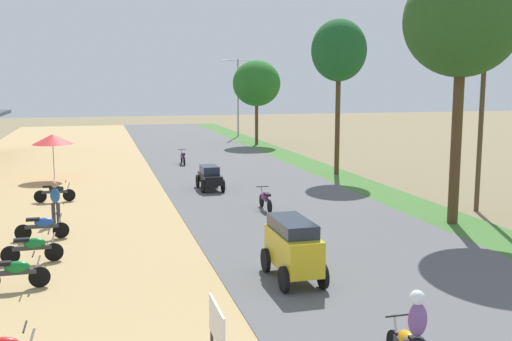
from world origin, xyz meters
TOP-DOWN VIEW (x-y plane):
  - parked_motorbike_second at (-9.84, 10.08)m, footprint 1.80×0.54m
  - parked_motorbike_third at (-9.63, 12.43)m, footprint 1.80×0.54m
  - parked_motorbike_fourth at (-9.58, 15.18)m, footprint 1.80×0.54m
  - parked_motorbike_fifth at (-9.58, 21.87)m, footprint 1.80×0.54m
  - street_signboard at (-5.70, 3.83)m, footprint 0.06×1.30m
  - vendor_umbrella at (-10.05, 28.40)m, footprint 2.20×2.20m
  - pedestrian_on_shoulder at (-9.28, 17.44)m, footprint 0.38×0.27m
  - median_tree_nearest at (5.46, 13.66)m, footprint 4.29×4.29m
  - median_tree_second at (5.87, 26.22)m, footprint 3.17×3.17m
  - median_tree_third at (5.63, 43.55)m, footprint 4.07×4.07m
  - streetlamp_mid at (5.80, 51.28)m, footprint 3.16×0.20m
  - utility_pole_near at (7.82, 15.52)m, footprint 1.80×0.20m
  - car_van_yellow at (-2.59, 8.90)m, footprint 1.19×2.41m
  - car_sedan_black at (-2.27, 23.06)m, footprint 1.10×2.26m
  - motorbike_foreground_rider at (-2.15, 3.25)m, footprint 0.54×1.80m
  - motorbike_ahead_second at (-0.89, 17.71)m, footprint 0.54×1.80m
  - motorbike_ahead_third at (-2.30, 32.62)m, footprint 0.54×1.80m

SIDE VIEW (x-z plane):
  - parked_motorbike_second at x=-9.84m, z-range 0.08..1.02m
  - parked_motorbike_third at x=-9.63m, z-range 0.08..1.02m
  - parked_motorbike_fourth at x=-9.58m, z-range 0.08..1.02m
  - parked_motorbike_fifth at x=-9.58m, z-range 0.08..1.02m
  - motorbike_ahead_second at x=-0.89m, z-range 0.10..1.04m
  - motorbike_ahead_third at x=-2.30m, z-range 0.10..1.04m
  - car_sedan_black at x=-2.27m, z-range 0.15..1.34m
  - motorbike_foreground_rider at x=-2.15m, z-range 0.03..1.69m
  - pedestrian_on_shoulder at x=-9.28m, z-range 0.15..1.77m
  - car_van_yellow at x=-2.59m, z-range 0.19..1.86m
  - street_signboard at x=-5.70m, z-range 0.36..1.86m
  - vendor_umbrella at x=-10.05m, z-range 1.05..3.57m
  - streetlamp_mid at x=5.80m, z-range 0.65..8.20m
  - utility_pole_near at x=7.82m, z-range 0.19..9.95m
  - median_tree_third at x=5.63m, z-range 1.69..8.88m
  - median_tree_second at x=5.87m, z-range 2.70..11.63m
  - median_tree_nearest at x=5.46m, z-range 2.78..12.47m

